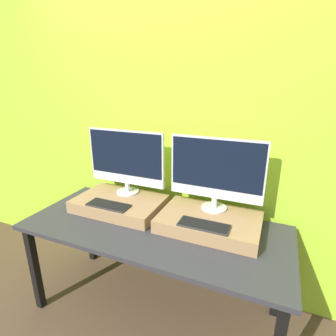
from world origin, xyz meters
The scene contains 8 objects.
wall_back centered at (0.00, 0.81, 1.30)m, with size 8.00×0.04×2.60m.
workbench centered at (0.00, 0.37, 0.65)m, with size 1.76×0.74×0.71m.
wooden_riser_left centered at (-0.35, 0.50, 0.76)m, with size 0.65×0.43×0.09m.
monitor_left centered at (-0.35, 0.61, 1.07)m, with size 0.63×0.18×0.50m.
keyboard_left centered at (-0.35, 0.36, 0.81)m, with size 0.31×0.12×0.01m.
wooden_riser_right centered at (0.35, 0.50, 0.76)m, with size 0.65×0.43×0.09m.
monitor_right centered at (0.35, 0.61, 1.07)m, with size 0.63×0.18×0.50m.
keyboard_right centered at (0.35, 0.36, 0.81)m, with size 0.31×0.12×0.01m.
Camera 1 is at (0.69, -1.01, 1.63)m, focal length 28.00 mm.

